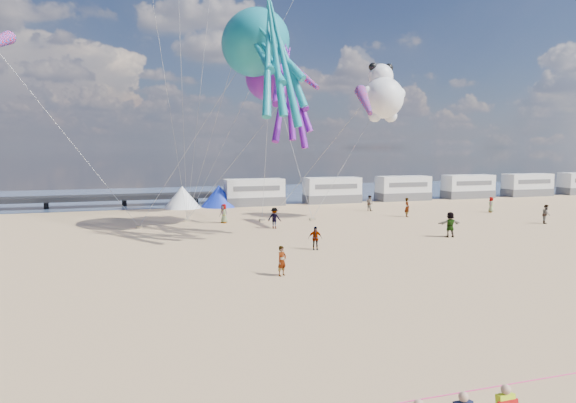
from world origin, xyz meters
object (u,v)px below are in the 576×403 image
(sandbag_d, at_px, (275,214))
(windsock_right, at_px, (303,76))
(beachgoer_3, at_px, (315,238))
(motorhome_0, at_px, (254,192))
(sandbag_e, at_px, (187,220))
(motorhome_2, at_px, (403,188))
(sandbag_a, at_px, (139,227))
(kite_teddy_orange, at_px, (267,57))
(motorhome_4, at_px, (527,185))
(windsock_mid, at_px, (365,102))
(tent_white, at_px, (182,197))
(beachgoer_6, at_px, (491,205))
(sandbag_c, at_px, (312,219))
(beachgoer_2, at_px, (274,218))
(beachgoer_1, at_px, (370,203))
(beachgoer_0, at_px, (224,213))
(standing_person, at_px, (282,261))
(tent_blue, at_px, (219,196))
(motorhome_1, at_px, (332,190))
(kite_octopus_purple, at_px, (270,77))
(motorhome_3, at_px, (468,186))
(sandbag_b, at_px, (262,220))
(beachgoer_5, at_px, (407,207))
(beachgoer_4, at_px, (450,225))
(kite_octopus_teal, at_px, (255,43))
(kite_panda, at_px, (383,98))
(beachgoer_7, at_px, (546,214))

(sandbag_d, bearing_deg, windsock_right, -85.80)
(beachgoer_3, bearing_deg, motorhome_0, 99.65)
(sandbag_e, height_order, windsock_right, windsock_right)
(motorhome_2, height_order, sandbag_a, motorhome_2)
(sandbag_e, relative_size, kite_teddy_orange, 0.08)
(motorhome_4, xyz_separation_m, windsock_mid, (-33.48, -18.53, 8.65))
(tent_white, distance_m, beachgoer_6, 32.20)
(motorhome_0, relative_size, windsock_right, 1.32)
(sandbag_c, bearing_deg, beachgoer_2, -142.78)
(sandbag_a, bearing_deg, beachgoer_1, 11.20)
(kite_teddy_orange, xyz_separation_m, windsock_right, (1.06, -7.30, -2.72))
(beachgoer_0, xyz_separation_m, windsock_mid, (10.30, -6.16, 9.32))
(standing_person, bearing_deg, windsock_right, 37.58)
(tent_blue, relative_size, beachgoer_2, 2.35)
(motorhome_1, distance_m, kite_octopus_purple, 22.00)
(beachgoer_1, bearing_deg, windsock_right, 103.43)
(beachgoer_0, distance_m, beachgoer_1, 16.37)
(motorhome_3, xyz_separation_m, tent_blue, (-32.50, 0.00, -0.30))
(motorhome_0, distance_m, sandbag_b, 12.76)
(standing_person, distance_m, sandbag_d, 23.67)
(beachgoer_2, relative_size, windsock_mid, 0.33)
(beachgoer_5, height_order, kite_teddy_orange, kite_teddy_orange)
(tent_white, relative_size, sandbag_d, 8.00)
(beachgoer_4, height_order, beachgoer_6, beachgoer_4)
(beachgoer_5, distance_m, kite_octopus_teal, 20.86)
(windsock_mid, bearing_deg, beachgoer_3, -117.52)
(sandbag_b, distance_m, kite_octopus_teal, 15.16)
(sandbag_a, bearing_deg, kite_panda, -3.77)
(motorhome_0, relative_size, beachgoer_0, 3.97)
(motorhome_3, height_order, sandbag_d, motorhome_3)
(sandbag_b, xyz_separation_m, sandbag_d, (2.27, 3.77, 0.00))
(beachgoer_7, relative_size, sandbag_c, 3.30)
(kite_panda, xyz_separation_m, windsock_mid, (-3.76, -4.08, -0.76))
(motorhome_4, xyz_separation_m, sandbag_d, (-38.12, -8.69, -1.39))
(beachgoer_2, relative_size, sandbag_a, 3.40)
(beachgoer_0, height_order, kite_teddy_orange, kite_teddy_orange)
(kite_panda, bearing_deg, motorhome_1, 99.89)
(standing_person, height_order, beachgoer_1, beachgoer_1)
(beachgoer_3, height_order, sandbag_b, beachgoer_3)
(tent_white, bearing_deg, windsock_right, -61.40)
(sandbag_d, height_order, windsock_right, windsock_right)
(sandbag_b, bearing_deg, motorhome_4, 17.15)
(standing_person, xyz_separation_m, sandbag_b, (3.99, 19.05, -0.66))
(motorhome_4, distance_m, beachgoer_5, 29.94)
(beachgoer_4, bearing_deg, tent_blue, -57.37)
(tent_blue, bearing_deg, kite_octopus_purple, -83.73)
(sandbag_b, bearing_deg, beachgoer_5, -5.33)
(beachgoer_3, bearing_deg, motorhome_1, 80.18)
(motorhome_2, distance_m, windsock_right, 26.48)
(beachgoer_1, xyz_separation_m, windsock_mid, (-5.60, -10.03, 9.34))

